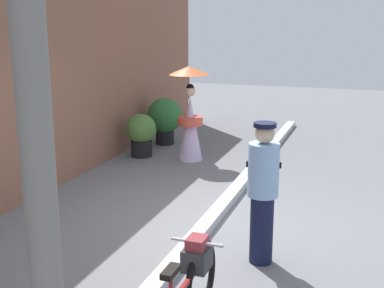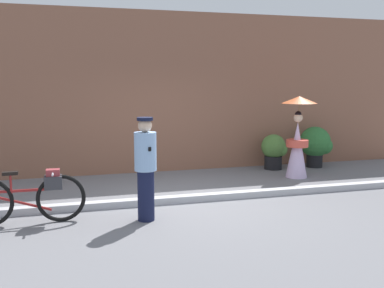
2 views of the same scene
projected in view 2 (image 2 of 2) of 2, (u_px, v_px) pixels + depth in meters
The scene contains 8 objects.
ground_plane at pixel (185, 202), 8.13m from camera, with size 30.00×30.00×0.00m, color slate.
building_wall at pixel (151, 92), 10.78m from camera, with size 14.00×0.40×3.77m, color brown.
sidewalk_curb at pixel (185, 199), 8.12m from camera, with size 14.00×0.20×0.12m, color #B2B2B7.
bicycle_near_officer at pixel (30, 196), 6.82m from camera, with size 1.78×0.48×0.83m.
person_officer at pixel (146, 166), 6.95m from camera, with size 0.34×0.38×1.61m.
person_with_parasol at pixel (298, 137), 10.13m from camera, with size 0.79×0.79×1.82m.
potted_plant_by_door at pixel (274, 150), 11.12m from camera, with size 0.61×0.60×0.86m.
potted_plant_small at pixel (316, 144), 11.37m from camera, with size 0.79×0.77×1.03m.
Camera 2 is at (-2.09, -7.63, 2.15)m, focal length 42.40 mm.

